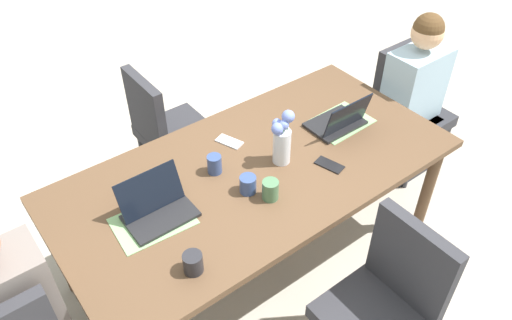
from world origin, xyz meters
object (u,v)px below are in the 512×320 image
(coffee_mug_near_right, at_px, (270,190))
(coffee_mug_centre_right, at_px, (193,263))
(chair_near_left_far, at_px, (165,127))
(person_head_left_left_near, at_px, (410,107))
(flower_vase, at_px, (282,139))
(coffee_mug_centre_left, at_px, (248,184))
(phone_black, at_px, (329,165))
(chair_far_right_near, at_px, (387,299))
(laptop_head_left_left_near, at_px, (339,121))
(coffee_mug_near_left, at_px, (214,164))
(chair_head_left_left_near, at_px, (406,102))
(phone_silver, at_px, (229,142))
(laptop_head_right_left_mid, at_px, (157,208))
(dining_table, at_px, (256,177))

(coffee_mug_near_right, bearing_deg, coffee_mug_centre_right, 14.97)
(chair_near_left_far, bearing_deg, person_head_left_left_near, 149.07)
(flower_vase, distance_m, coffee_mug_centre_left, 0.31)
(person_head_left_left_near, xyz_separation_m, phone_black, (1.02, 0.26, 0.20))
(phone_black, bearing_deg, chair_near_left_far, -176.06)
(chair_far_right_near, distance_m, coffee_mug_near_right, 0.73)
(chair_near_left_far, distance_m, coffee_mug_centre_left, 1.04)
(chair_near_left_far, distance_m, coffee_mug_near_right, 1.13)
(flower_vase, relative_size, laptop_head_left_left_near, 0.98)
(laptop_head_left_left_near, relative_size, coffee_mug_near_left, 3.15)
(chair_head_left_left_near, bearing_deg, person_head_left_left_near, 51.24)
(chair_far_right_near, xyz_separation_m, coffee_mug_centre_left, (0.22, -0.76, 0.27))
(person_head_left_left_near, bearing_deg, phone_silver, -9.56)
(flower_vase, bearing_deg, coffee_mug_near_left, -23.45)
(phone_silver, bearing_deg, laptop_head_left_left_near, 44.61)
(coffee_mug_centre_left, bearing_deg, phone_silver, -111.81)
(coffee_mug_near_right, height_order, phone_silver, coffee_mug_near_right)
(chair_head_left_left_near, height_order, coffee_mug_near_right, chair_head_left_left_near)
(person_head_left_left_near, xyz_separation_m, laptop_head_left_left_near, (0.75, 0.05, 0.24))
(laptop_head_right_left_mid, relative_size, coffee_mug_near_left, 3.15)
(chair_near_left_far, height_order, coffee_mug_near_left, chair_near_left_far)
(chair_far_right_near, bearing_deg, person_head_left_left_near, -144.02)
(dining_table, relative_size, person_head_left_left_near, 1.77)
(phone_black, distance_m, phone_silver, 0.57)
(person_head_left_left_near, relative_size, chair_near_left_far, 1.33)
(chair_head_left_left_near, height_order, coffee_mug_centre_left, chair_head_left_left_near)
(laptop_head_right_left_mid, height_order, phone_silver, laptop_head_right_left_mid)
(person_head_left_left_near, xyz_separation_m, phone_silver, (1.33, -0.22, 0.20))
(dining_table, relative_size, flower_vase, 6.80)
(laptop_head_right_left_mid, distance_m, phone_black, 0.92)
(chair_near_left_far, xyz_separation_m, flower_vase, (-0.21, 0.92, 0.37))
(chair_head_left_left_near, xyz_separation_m, coffee_mug_centre_left, (1.54, 0.23, 0.27))
(coffee_mug_near_left, bearing_deg, chair_head_left_left_near, -179.82)
(laptop_head_right_left_mid, distance_m, coffee_mug_near_left, 0.39)
(person_head_left_left_near, relative_size, flower_vase, 3.83)
(coffee_mug_near_left, bearing_deg, phone_silver, -142.38)
(laptop_head_left_left_near, height_order, coffee_mug_near_left, laptop_head_left_left_near)
(chair_far_right_near, distance_m, laptop_head_right_left_mid, 1.14)
(dining_table, relative_size, chair_near_left_far, 2.36)
(chair_far_right_near, bearing_deg, coffee_mug_centre_left, -73.83)
(dining_table, bearing_deg, chair_head_left_left_near, -175.59)
(laptop_head_left_left_near, bearing_deg, dining_table, -1.24)
(chair_near_left_far, relative_size, coffee_mug_near_left, 8.86)
(coffee_mug_near_right, distance_m, coffee_mug_centre_right, 0.55)
(laptop_head_left_left_near, relative_size, phone_black, 2.13)
(flower_vase, bearing_deg, coffee_mug_centre_left, 15.73)
(coffee_mug_centre_left, bearing_deg, laptop_head_right_left_mid, -16.69)
(dining_table, relative_size, chair_head_left_left_near, 2.36)
(coffee_mug_near_right, xyz_separation_m, coffee_mug_centre_left, (0.06, -0.10, -0.01))
(laptop_head_right_left_mid, relative_size, phone_silver, 2.13)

